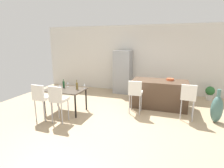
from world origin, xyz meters
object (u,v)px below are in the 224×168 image
object	(u,v)px
wine_bottle_inner	(77,86)
floor_vase	(217,109)
wine_bottle_corner	(64,84)
potted_plant	(210,92)
dining_table	(65,91)
refrigerator	(123,72)
dining_chair_far	(58,98)
wine_glass_middle	(68,83)
bar_chair_middle	(188,96)
kitchen_island	(159,94)
wine_glass_left	(84,85)
bar_chair_left	(135,92)
dining_chair_near	(41,96)
wine_glass_right	(60,86)
fruit_bowl	(170,79)

from	to	relation	value
wine_bottle_inner	floor_vase	distance (m)	4.09
wine_bottle_corner	potted_plant	world-z (taller)	wine_bottle_corner
wine_bottle_inner	wine_bottle_corner	world-z (taller)	wine_bottle_inner
floor_vase	potted_plant	distance (m)	2.14
dining_table	refrigerator	bearing A→B (deg)	67.93
dining_chair_far	wine_bottle_corner	xyz separation A→B (m)	(-0.43, 0.94, 0.15)
dining_table	wine_glass_middle	size ratio (longest dim) A/B	7.01
bar_chair_middle	potted_plant	size ratio (longest dim) A/B	1.96
kitchen_island	wine_bottle_inner	xyz separation A→B (m)	(-2.42, -1.31, 0.39)
dining_chair_far	wine_glass_left	xyz separation A→B (m)	(0.26, 1.05, 0.17)
bar_chair_left	wine_bottle_corner	size ratio (longest dim) A/B	3.79
dining_table	potted_plant	size ratio (longest dim) A/B	2.28
dining_chair_near	floor_vase	distance (m)	4.89
bar_chair_middle	floor_vase	distance (m)	0.83
bar_chair_middle	wine_glass_middle	xyz separation A→B (m)	(-3.73, -0.24, 0.17)
wine_bottle_corner	floor_vase	world-z (taller)	wine_bottle_corner
bar_chair_left	wine_glass_right	world-z (taller)	bar_chair_left
dining_chair_far	refrigerator	bearing A→B (deg)	76.49
fruit_bowl	kitchen_island	bearing A→B (deg)	-156.68
bar_chair_middle	wine_glass_right	xyz separation A→B (m)	(-3.75, -0.64, 0.17)
wine_bottle_corner	wine_bottle_inner	bearing A→B (deg)	-6.91
wine_bottle_inner	wine_bottle_corner	size ratio (longest dim) A/B	1.09
dining_chair_far	wine_glass_left	size ratio (longest dim) A/B	6.03
wine_glass_left	wine_glass_middle	size ratio (longest dim) A/B	1.00
wine_bottle_inner	refrigerator	distance (m)	2.78
bar_chair_left	dining_chair_far	xyz separation A→B (m)	(-1.86, -1.33, 0.00)
dining_chair_far	bar_chair_left	bearing A→B (deg)	35.53
wine_glass_left	wine_glass_right	bearing A→B (deg)	-150.64
dining_chair_near	floor_vase	size ratio (longest dim) A/B	1.11
wine_bottle_corner	wine_glass_middle	size ratio (longest dim) A/B	1.59
dining_table	refrigerator	size ratio (longest dim) A/B	0.66
wine_glass_middle	fruit_bowl	distance (m)	3.44
wine_glass_right	potted_plant	size ratio (longest dim) A/B	0.32
wine_glass_middle	fruit_bowl	world-z (taller)	fruit_bowl
refrigerator	kitchen_island	bearing A→B (deg)	-39.48
kitchen_island	floor_vase	xyz separation A→B (m)	(1.61, -0.77, -0.07)
wine_glass_right	dining_table	bearing A→B (deg)	36.20
bar_chair_middle	refrigerator	bearing A→B (deg)	138.51
wine_glass_right	wine_glass_left	bearing A→B (deg)	29.36
dining_chair_far	wine_glass_middle	distance (m)	1.16
floor_vase	wine_bottle_corner	bearing A→B (deg)	-174.11
wine_glass_middle	wine_bottle_corner	bearing A→B (deg)	-111.01
dining_chair_far	wine_glass_right	xyz separation A→B (m)	(-0.39, 0.68, 0.17)
wine_bottle_corner	fruit_bowl	xyz separation A→B (m)	(3.26, 1.38, 0.10)
wine_glass_middle	floor_vase	distance (m)	4.53
dining_chair_near	refrigerator	distance (m)	3.82
dining_chair_near	fruit_bowl	distance (m)	4.12
bar_chair_middle	wine_glass_right	size ratio (longest dim) A/B	6.03
bar_chair_middle	refrigerator	size ratio (longest dim) A/B	0.57
dining_chair_near	dining_chair_far	xyz separation A→B (m)	(0.55, -0.00, 0.00)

